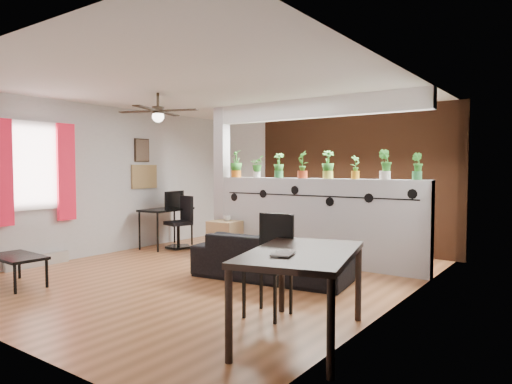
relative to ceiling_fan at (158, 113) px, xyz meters
The scene contains 29 objects.
room_shell 1.33m from the ceiling_fan, 20.56° to the left, with size 6.30×7.10×2.90m.
partition_wall 2.91m from the ceiling_fan, 48.37° to the left, with size 3.60×0.18×1.35m, color #BCBCC1.
ceiling_header 2.41m from the ceiling_fan, 48.37° to the left, with size 3.60×0.18×0.30m, color white.
pier_column 2.09m from the ceiling_fan, 99.77° to the left, with size 0.22×0.20×2.60m, color #BCBCC1.
brick_panel 3.78m from the ceiling_fan, 63.93° to the left, with size 3.90×0.05×2.60m, color #AE5B32.
vine_decal 2.64m from the ceiling_fan, 46.80° to the left, with size 3.31×0.01×0.30m.
window_assembly 2.13m from the ceiling_fan, 152.87° to the right, with size 0.09×1.30×1.55m.
baseboard_heater 2.96m from the ceiling_fan, 152.65° to the right, with size 0.08×1.00×0.18m, color beige.
corkboard 2.38m from the ceiling_fan, 144.85° to the left, with size 0.03×0.60×0.45m, color #9A7A4A.
framed_art 2.19m from the ceiling_fan, 145.97° to the left, with size 0.03×0.34×0.44m.
ceiling_fan is the anchor object (origin of this frame).
potted_plant_0 1.94m from the ceiling_fan, 89.36° to the left, with size 0.32×0.32×0.48m.
potted_plant_1 2.01m from the ceiling_fan, 75.32° to the left, with size 0.21×0.23×0.37m.
potted_plant_2 2.16m from the ceiling_fan, 62.86° to the left, with size 0.25×0.23×0.41m.
potted_plant_3 2.38m from the ceiling_fan, 52.64° to the left, with size 0.19×0.23×0.44m.
potted_plant_4 2.67m from the ceiling_fan, 44.59° to the left, with size 0.29×0.28×0.44m.
potted_plant_5 3.00m from the ceiling_fan, 38.33° to the left, with size 0.21×0.22×0.36m.
potted_plant_6 3.35m from the ceiling_fan, 33.41° to the left, with size 0.23×0.19×0.43m.
potted_plant_7 3.73m from the ceiling_fan, 29.51° to the left, with size 0.23×0.21×0.38m.
sofa 2.64m from the ceiling_fan, 19.27° to the left, with size 2.03×0.80×0.59m, color black.
cube_shelf 2.49m from the ceiling_fan, 88.63° to the left, with size 0.49×0.44×0.60m, color #A68458.
cup 2.21m from the ceiling_fan, 86.67° to the left, with size 0.12×0.12×0.10m, color gray.
computer_desk 2.61m from the ceiling_fan, 133.96° to the left, with size 0.60×1.06×0.74m.
monitor 2.60m from the ceiling_fan, 131.17° to the left, with size 0.05×0.32×0.18m, color black.
office_chair 2.65m from the ceiling_fan, 125.37° to the left, with size 0.50×0.51×0.97m.
dining_table 3.63m from the ceiling_fan, 20.15° to the right, with size 1.22×1.62×0.79m.
book 3.61m from the ceiling_fan, 25.69° to the right, with size 0.16×0.22×0.02m, color gray.
folding_chair 3.06m from the ceiling_fan, 15.52° to the right, with size 0.46×0.46×1.04m.
coffee_table 2.70m from the ceiling_fan, 116.72° to the right, with size 0.87×0.51×0.39m.
Camera 1 is at (4.24, -4.87, 1.51)m, focal length 32.00 mm.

